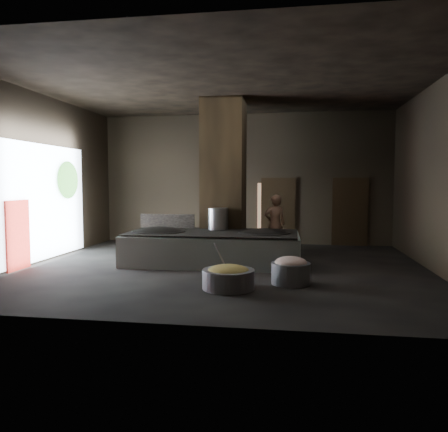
% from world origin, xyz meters
% --- Properties ---
extents(floor, '(10.00, 9.00, 0.10)m').
position_xyz_m(floor, '(0.00, 0.00, -0.05)').
color(floor, black).
rests_on(floor, ground).
extents(ceiling, '(10.00, 9.00, 0.10)m').
position_xyz_m(ceiling, '(0.00, 0.00, 4.55)').
color(ceiling, black).
rests_on(ceiling, back_wall).
extents(back_wall, '(10.00, 0.10, 4.50)m').
position_xyz_m(back_wall, '(0.00, 4.55, 2.25)').
color(back_wall, black).
rests_on(back_wall, ground).
extents(front_wall, '(10.00, 0.10, 4.50)m').
position_xyz_m(front_wall, '(0.00, -4.55, 2.25)').
color(front_wall, black).
rests_on(front_wall, ground).
extents(left_wall, '(0.10, 9.00, 4.50)m').
position_xyz_m(left_wall, '(-5.05, 0.00, 2.25)').
color(left_wall, black).
rests_on(left_wall, ground).
extents(right_wall, '(0.10, 9.00, 4.50)m').
position_xyz_m(right_wall, '(5.05, 0.00, 2.25)').
color(right_wall, black).
rests_on(right_wall, ground).
extents(pillar, '(1.20, 1.20, 4.50)m').
position_xyz_m(pillar, '(-0.30, 1.90, 2.25)').
color(pillar, black).
rests_on(pillar, ground).
extents(hearth_platform, '(4.54, 2.25, 0.78)m').
position_xyz_m(hearth_platform, '(-0.38, 0.52, 0.39)').
color(hearth_platform, silver).
rests_on(hearth_platform, ground).
extents(platform_cap, '(4.39, 2.11, 0.03)m').
position_xyz_m(platform_cap, '(-0.38, 0.52, 0.82)').
color(platform_cap, black).
rests_on(platform_cap, hearth_platform).
extents(wok_left, '(1.42, 1.42, 0.39)m').
position_xyz_m(wok_left, '(-1.83, 0.47, 0.75)').
color(wok_left, black).
rests_on(wok_left, hearth_platform).
extents(wok_left_rim, '(1.44, 1.44, 0.05)m').
position_xyz_m(wok_left_rim, '(-1.83, 0.47, 0.82)').
color(wok_left_rim, black).
rests_on(wok_left_rim, hearth_platform).
extents(wok_right, '(1.32, 1.32, 0.37)m').
position_xyz_m(wok_right, '(0.97, 0.57, 0.75)').
color(wok_right, black).
rests_on(wok_right, hearth_platform).
extents(wok_right_rim, '(1.35, 1.35, 0.05)m').
position_xyz_m(wok_right_rim, '(0.97, 0.57, 0.82)').
color(wok_right_rim, black).
rests_on(wok_right_rim, hearth_platform).
extents(stock_pot, '(0.55, 0.55, 0.59)m').
position_xyz_m(stock_pot, '(-0.33, 1.07, 1.13)').
color(stock_pot, '#A1A4A8').
rests_on(stock_pot, hearth_platform).
extents(splash_guard, '(1.56, 0.10, 0.39)m').
position_xyz_m(splash_guard, '(-1.83, 1.27, 1.03)').
color(splash_guard, black).
rests_on(splash_guard, hearth_platform).
extents(cook, '(0.74, 0.60, 1.77)m').
position_xyz_m(cook, '(1.18, 2.30, 0.88)').
color(cook, '#93644A').
rests_on(cook, ground).
extents(veg_basin, '(1.36, 1.36, 0.39)m').
position_xyz_m(veg_basin, '(0.45, -2.17, 0.19)').
color(veg_basin, slate).
rests_on(veg_basin, ground).
extents(veg_fill, '(0.86, 0.86, 0.26)m').
position_xyz_m(veg_fill, '(0.45, -2.17, 0.35)').
color(veg_fill, '#879D4C').
rests_on(veg_fill, veg_basin).
extents(ladle, '(0.32, 0.31, 0.74)m').
position_xyz_m(ladle, '(0.30, -2.02, 0.55)').
color(ladle, '#A1A4A8').
rests_on(ladle, veg_basin).
extents(meat_basin, '(1.07, 1.07, 0.45)m').
position_xyz_m(meat_basin, '(1.68, -1.55, 0.22)').
color(meat_basin, slate).
rests_on(meat_basin, ground).
extents(meat_fill, '(0.68, 0.68, 0.26)m').
position_xyz_m(meat_fill, '(1.68, -1.55, 0.45)').
color(meat_fill, tan).
rests_on(meat_fill, meat_basin).
extents(doorway_near, '(1.18, 0.08, 2.38)m').
position_xyz_m(doorway_near, '(1.20, 4.45, 1.10)').
color(doorway_near, black).
rests_on(doorway_near, ground).
extents(doorway_near_glow, '(0.90, 0.04, 2.12)m').
position_xyz_m(doorway_near_glow, '(0.93, 4.46, 1.05)').
color(doorway_near_glow, '#8C6647').
rests_on(doorway_near_glow, ground).
extents(doorway_far, '(1.18, 0.08, 2.38)m').
position_xyz_m(doorway_far, '(3.60, 4.45, 1.10)').
color(doorway_far, black).
rests_on(doorway_far, ground).
extents(doorway_far_glow, '(0.90, 0.04, 2.12)m').
position_xyz_m(doorway_far_glow, '(3.71, 4.63, 1.05)').
color(doorway_far_glow, '#8C6647').
rests_on(doorway_far_glow, ground).
extents(left_opening, '(0.04, 4.20, 3.10)m').
position_xyz_m(left_opening, '(-4.95, 0.20, 1.60)').
color(left_opening, white).
rests_on(left_opening, ground).
extents(pavilion_sliver, '(0.05, 0.90, 1.70)m').
position_xyz_m(pavilion_sliver, '(-4.88, -1.10, 0.85)').
color(pavilion_sliver, maroon).
rests_on(pavilion_sliver, ground).
extents(tree_silhouette, '(0.28, 1.10, 1.10)m').
position_xyz_m(tree_silhouette, '(-4.85, 1.30, 2.20)').
color(tree_silhouette, '#194714').
rests_on(tree_silhouette, left_opening).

